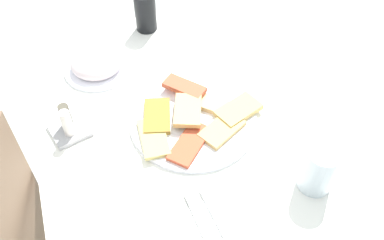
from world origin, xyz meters
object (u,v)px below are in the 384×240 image
dining_table (191,153)px  spoon (203,228)px  pide_platter (194,119)px  fork (219,223)px  salad_plate_greens (97,63)px  paper_napkin (211,227)px  drinking_glass (319,169)px  condiment_caddy (68,125)px  soda_can (145,12)px

dining_table → spoon: (-0.26, 0.06, 0.09)m
pide_platter → fork: pide_platter is taller
salad_plate_greens → paper_napkin: salad_plate_greens is taller
spoon → salad_plate_greens: bearing=9.0°
salad_plate_greens → spoon: 0.58m
drinking_glass → condiment_caddy: bearing=55.9°
dining_table → drinking_glass: 0.35m
soda_can → drinking_glass: soda_can is taller
dining_table → drinking_glass: drinking_glass is taller
drinking_glass → dining_table: bearing=41.8°
paper_napkin → fork: (0.00, -0.02, 0.00)m
paper_napkin → spoon: spoon is taller
pide_platter → salad_plate_greens: (0.28, 0.19, 0.01)m
soda_can → condiment_caddy: soda_can is taller
salad_plate_greens → soda_can: bearing=-52.1°
dining_table → spoon: size_ratio=5.68×
soda_can → paper_napkin: bearing=175.6°
dining_table → soda_can: size_ratio=8.66×
dining_table → paper_napkin: size_ratio=8.64×
pide_platter → salad_plate_greens: bearing=34.7°
pide_platter → drinking_glass: 0.33m
pide_platter → spoon: size_ratio=1.87×
drinking_glass → fork: drinking_glass is taller
drinking_glass → spoon: 0.28m
pide_platter → soda_can: 0.43m
paper_napkin → drinking_glass: bearing=-84.8°
spoon → pide_platter: bearing=-17.9°
dining_table → condiment_caddy: (0.10, 0.29, 0.11)m
salad_plate_greens → soda_can: soda_can is taller
soda_can → drinking_glass: (-0.69, -0.20, -0.00)m
dining_table → soda_can: (0.46, -0.01, 0.15)m
dining_table → pide_platter: bearing=-30.0°
paper_napkin → condiment_caddy: (0.36, 0.24, 0.02)m
dining_table → paper_napkin: 0.28m
paper_napkin → spoon: bearing=90.0°
fork → spoon: same height
soda_can → fork: (-0.72, 0.04, -0.06)m
drinking_glass → fork: 0.25m
dining_table → salad_plate_greens: salad_plate_greens is taller
pide_platter → soda_can: soda_can is taller
soda_can → pide_platter: bearing=-178.8°
salad_plate_greens → fork: bearing=-165.5°
paper_napkin → condiment_caddy: bearing=33.6°
salad_plate_greens → paper_napkin: size_ratio=1.56×
drinking_glass → spoon: bearing=94.8°
paper_napkin → salad_plate_greens: bearing=12.8°
salad_plate_greens → fork: size_ratio=1.07×
salad_plate_greens → drinking_glass: size_ratio=1.60×
paper_napkin → spoon: 0.02m
pide_platter → spoon: 0.30m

